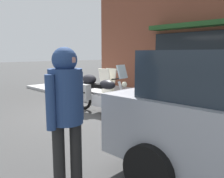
% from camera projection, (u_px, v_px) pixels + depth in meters
% --- Properties ---
extents(ground_plane, '(80.00, 80.00, 0.00)m').
position_uv_depth(ground_plane, '(85.00, 115.00, 6.38)').
color(ground_plane, '#3B3B3B').
extents(touring_motorcycle, '(2.13, 0.80, 1.40)m').
position_uv_depth(touring_motorcycle, '(98.00, 92.00, 6.53)').
color(touring_motorcycle, black).
rests_on(touring_motorcycle, ground_plane).
extents(parked_bicycle, '(1.73, 0.48, 0.91)m').
position_uv_depth(parked_bicycle, '(63.00, 92.00, 7.93)').
color(parked_bicycle, black).
rests_on(parked_bicycle, ground_plane).
extents(pedestrian_walking, '(0.46, 0.55, 1.76)m').
position_uv_depth(pedestrian_walking, '(66.00, 105.00, 2.61)').
color(pedestrian_walking, black).
rests_on(pedestrian_walking, ground_plane).
extents(sandwich_board_sign, '(0.55, 0.43, 1.01)m').
position_uv_depth(sandwich_board_sign, '(107.00, 82.00, 8.57)').
color(sandwich_board_sign, silver).
rests_on(sandwich_board_sign, sidewalk_curb).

